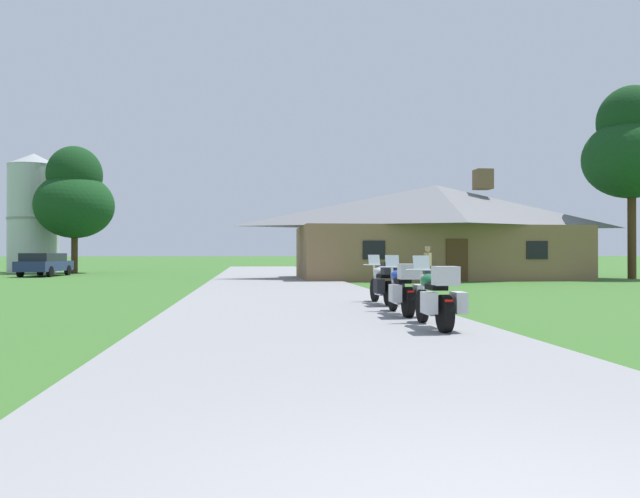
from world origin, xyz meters
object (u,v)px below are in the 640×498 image
Objects in this scene: motorcycle_blue_second_in_row at (403,290)px; parked_navy_suv_far_left at (45,263)px; motorcycle_green_nearest_to_camera at (437,298)px; bystander_tan_shirt_near_lodge at (428,264)px; tree_left_far at (75,197)px; metal_silo_distant at (34,213)px; tree_right_of_lodge at (632,148)px; motorcycle_silver_farthest_in_row at (384,283)px.

parked_navy_suv_far_left is (-15.72, 25.33, 0.17)m from motorcycle_blue_second_in_row.
bystander_tan_shirt_near_lodge is at bearing 74.88° from motorcycle_green_nearest_to_camera.
motorcycle_blue_second_in_row is 0.23× the size of tree_left_far.
parked_navy_suv_far_left is (3.42, -8.05, -3.60)m from metal_silo_distant.
bystander_tan_shirt_near_lodge reaches higher than motorcycle_green_nearest_to_camera.
motorcycle_blue_second_in_row is 0.20× the size of tree_right_of_lodge.
tree_left_far is (-15.75, 28.20, 4.77)m from motorcycle_silver_farthest_in_row.
parked_navy_suv_far_left is (-15.92, 22.62, 0.17)m from motorcycle_silver_farthest_in_row.
metal_silo_distant is at bearing 118.95° from motorcycle_silver_farthest_in_row.
metal_silo_distant is (-3.60, 2.47, -1.00)m from tree_left_far.
tree_right_of_lodge reaches higher than bystander_tan_shirt_near_lodge.
motorcycle_blue_second_in_row is at bearing 91.16° from motorcycle_green_nearest_to_camera.
motorcycle_green_nearest_to_camera is at bearing -64.97° from tree_left_far.
motorcycle_green_nearest_to_camera is at bearing -89.07° from motorcycle_blue_second_in_row.
motorcycle_silver_farthest_in_row is at bearing 86.46° from motorcycle_blue_second_in_row.
tree_left_far is at bearing 82.96° from bystander_tan_shirt_near_lodge.
tree_right_of_lodge is (17.47, 17.89, 6.59)m from motorcycle_blue_second_in_row.
metal_silo_distant is 9.46m from parked_navy_suv_far_left.
tree_left_far is at bearing 158.47° from tree_right_of_lodge.
motorcycle_green_nearest_to_camera is 0.20× the size of tree_right_of_lodge.
motorcycle_blue_second_in_row is at bearing -162.25° from bystander_tan_shirt_near_lodge.
tree_left_far is 1.02× the size of metal_silo_distant.
bystander_tan_shirt_near_lodge is 0.16× the size of tree_right_of_lodge.
tree_left_far is at bearing 117.55° from motorcycle_blue_second_in_row.
bystander_tan_shirt_near_lodge is 0.19× the size of tree_left_far.
metal_silo_distant reaches higher than parked_navy_suv_far_left.
parked_navy_suv_far_left is at bearing -91.79° from tree_left_far.
tree_right_of_lodge is at bearing 50.33° from motorcycle_green_nearest_to_camera.
bystander_tan_shirt_near_lodge is at bearing -44.05° from tree_left_far.
bystander_tan_shirt_near_lodge is 31.88m from metal_silo_distant.
bystander_tan_shirt_near_lodge is at bearing -30.77° from parked_navy_suv_far_left.
tree_right_of_lodge is at bearing -28.69° from bystander_tan_shirt_near_lodge.
bystander_tan_shirt_near_lodge is 27.75m from tree_left_far.
motorcycle_green_nearest_to_camera is 14.84m from bystander_tan_shirt_near_lodge.
motorcycle_green_nearest_to_camera is 1.00× the size of motorcycle_blue_second_in_row.
motorcycle_silver_farthest_in_row is 0.24× the size of metal_silo_distant.
bystander_tan_shirt_near_lodge reaches higher than motorcycle_blue_second_in_row.
motorcycle_silver_farthest_in_row is 27.66m from parked_navy_suv_far_left.
motorcycle_silver_farthest_in_row is at bearing 88.77° from motorcycle_green_nearest_to_camera.
bystander_tan_shirt_near_lodge is 0.36× the size of parked_navy_suv_far_left.
motorcycle_silver_farthest_in_row is at bearing -138.69° from tree_right_of_lodge.
tree_left_far reaches higher than motorcycle_silver_farthest_in_row.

